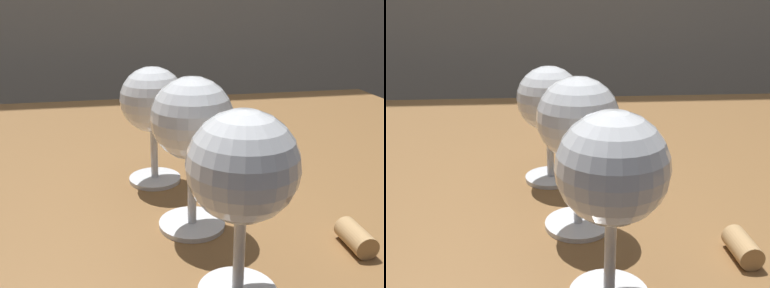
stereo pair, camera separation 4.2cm
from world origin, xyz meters
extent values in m
cube|color=brown|center=(0.00, 0.00, 0.70)|extent=(1.22, 0.80, 0.03)
cylinder|color=brown|center=(0.55, 0.34, 0.34)|extent=(0.06, 0.06, 0.69)
cylinder|color=white|center=(0.11, -0.28, 0.76)|extent=(0.01, 0.01, 0.08)
sphere|color=white|center=(0.11, -0.28, 0.83)|extent=(0.08, 0.08, 0.08)
ellipsoid|color=gold|center=(0.11, -0.28, 0.83)|extent=(0.07, 0.07, 0.04)
cylinder|color=white|center=(0.09, -0.17, 0.72)|extent=(0.07, 0.07, 0.00)
cylinder|color=white|center=(0.09, -0.17, 0.76)|extent=(0.01, 0.01, 0.08)
sphere|color=white|center=(0.09, -0.17, 0.83)|extent=(0.08, 0.08, 0.08)
ellipsoid|color=pink|center=(0.09, -0.17, 0.83)|extent=(0.07, 0.07, 0.03)
cylinder|color=white|center=(0.06, -0.05, 0.72)|extent=(0.06, 0.06, 0.00)
cylinder|color=white|center=(0.06, -0.05, 0.76)|extent=(0.01, 0.01, 0.07)
sphere|color=white|center=(0.06, -0.05, 0.82)|extent=(0.08, 0.08, 0.08)
ellipsoid|color=#380711|center=(0.06, -0.05, 0.82)|extent=(0.07, 0.07, 0.03)
cylinder|color=tan|center=(0.23, -0.24, 0.73)|extent=(0.02, 0.04, 0.02)
camera|label=1|loc=(0.02, -0.56, 0.94)|focal=41.04mm
camera|label=2|loc=(0.06, -0.56, 0.94)|focal=41.04mm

